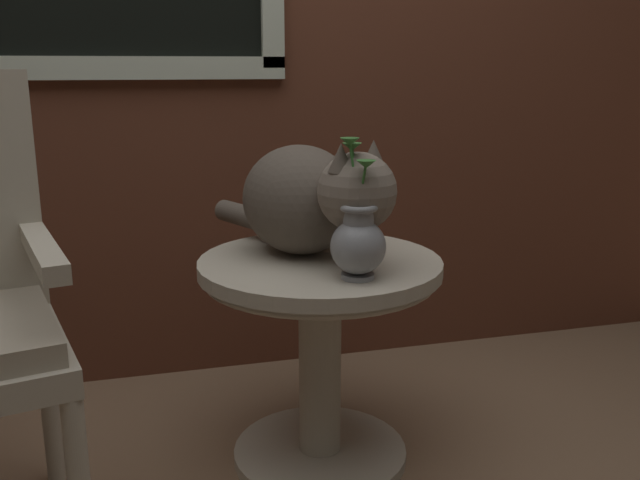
{
  "coord_description": "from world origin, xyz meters",
  "views": [
    {
      "loc": [
        -0.21,
        -1.42,
        1.04
      ],
      "look_at": [
        0.23,
        0.21,
        0.61
      ],
      "focal_mm": 38.83,
      "sensor_mm": 36.0,
      "label": 1
    }
  ],
  "objects": [
    {
      "name": "pewter_vase_with_ivy",
      "position": [
        0.27,
        0.03,
        0.66
      ],
      "size": [
        0.13,
        0.13,
        0.32
      ],
      "color": "gray",
      "rests_on": "wicker_side_table"
    },
    {
      "name": "cat",
      "position": [
        0.21,
        0.26,
        0.71
      ],
      "size": [
        0.39,
        0.63,
        0.31
      ],
      "color": "brown",
      "rests_on": "wicker_side_table"
    },
    {
      "name": "wicker_side_table",
      "position": [
        0.23,
        0.21,
        0.39
      ],
      "size": [
        0.62,
        0.62,
        0.56
      ],
      "color": "#B2A893",
      "rests_on": "ground_plane"
    }
  ]
}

